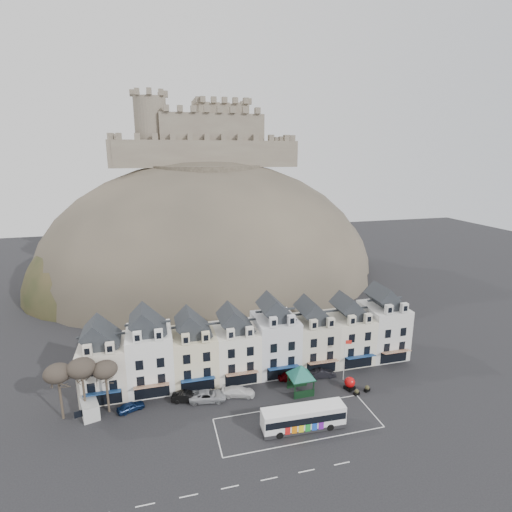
{
  "coord_description": "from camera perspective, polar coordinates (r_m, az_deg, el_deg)",
  "views": [
    {
      "loc": [
        -15.49,
        -42.65,
        35.51
      ],
      "look_at": [
        2.2,
        24.0,
        17.84
      ],
      "focal_mm": 28.0,
      "sensor_mm": 36.0,
      "label": 1
    }
  ],
  "objects": [
    {
      "name": "car_navy",
      "position": [
        63.23,
        -17.45,
        -19.83
      ],
      "size": [
        4.11,
        2.81,
        1.3
      ],
      "primitive_type": "imported",
      "rotation": [
        0.0,
        0.0,
        1.94
      ],
      "color": "#0D1E44",
      "rests_on": "ground"
    },
    {
      "name": "castle_hill",
      "position": [
        118.28,
        -6.05,
        -3.13
      ],
      "size": [
        100.0,
        76.0,
        68.0
      ],
      "color": "#3D392F",
      "rests_on": "ground"
    },
    {
      "name": "bus",
      "position": [
        57.29,
        6.78,
        -21.85
      ],
      "size": [
        11.29,
        3.0,
        3.16
      ],
      "rotation": [
        0.0,
        0.0,
        -0.03
      ],
      "color": "#262628",
      "rests_on": "ground"
    },
    {
      "name": "townhouse_terrace",
      "position": [
        67.78,
        0.07,
        -12.1
      ],
      "size": [
        54.4,
        9.35,
        11.8
      ],
      "color": "silver",
      "rests_on": "ground"
    },
    {
      "name": "tree_left_near",
      "position": [
        60.99,
        -20.77,
        -14.99
      ],
      "size": [
        3.43,
        3.43,
        7.84
      ],
      "color": "#383023",
      "rests_on": "ground"
    },
    {
      "name": "tree_left_far",
      "position": [
        61.86,
        -26.51,
        -14.82
      ],
      "size": [
        3.61,
        3.61,
        8.24
      ],
      "color": "#383023",
      "rests_on": "ground"
    },
    {
      "name": "car_black",
      "position": [
        63.25,
        -9.82,
        -19.21
      ],
      "size": [
        4.78,
        2.69,
        1.49
      ],
      "primitive_type": "imported",
      "rotation": [
        0.0,
        0.0,
        1.31
      ],
      "color": "black",
      "rests_on": "ground"
    },
    {
      "name": "car_white",
      "position": [
        63.67,
        -2.52,
        -18.77
      ],
      "size": [
        5.32,
        3.37,
        1.43
      ],
      "primitive_type": "imported",
      "rotation": [
        0.0,
        0.0,
        1.27
      ],
      "color": "white",
      "rests_on": "ground"
    },
    {
      "name": "bus_shelter",
      "position": [
        63.26,
        6.44,
        -16.04
      ],
      "size": [
        7.29,
        7.29,
        4.62
      ],
      "rotation": [
        0.0,
        0.0,
        0.01
      ],
      "color": "black",
      "rests_on": "ground"
    },
    {
      "name": "car_silver",
      "position": [
        62.99,
        -6.9,
        -19.21
      ],
      "size": [
        5.79,
        3.34,
        1.55
      ],
      "primitive_type": "imported",
      "rotation": [
        0.0,
        0.0,
        1.42
      ],
      "color": "#A5A8AD",
      "rests_on": "ground"
    },
    {
      "name": "car_charcoal",
      "position": [
        68.87,
        9.46,
        -16.21
      ],
      "size": [
        4.35,
        1.78,
        1.4
      ],
      "primitive_type": "imported",
      "rotation": [
        0.0,
        0.0,
        1.5
      ],
      "color": "black",
      "rests_on": "ground"
    },
    {
      "name": "flagpole",
      "position": [
        67.2,
        12.6,
        -13.86
      ],
      "size": [
        1.01,
        0.34,
        7.21
      ],
      "rotation": [
        0.0,
        0.0,
        -0.28
      ],
      "color": "silver",
      "rests_on": "ground"
    },
    {
      "name": "white_van",
      "position": [
        64.34,
        -22.74,
        -19.19
      ],
      "size": [
        3.36,
        5.27,
        2.23
      ],
      "rotation": [
        0.0,
        0.0,
        0.27
      ],
      "color": "silver",
      "rests_on": "ground"
    },
    {
      "name": "planter_east",
      "position": [
        65.75,
        14.18,
        -18.35
      ],
      "size": [
        0.98,
        0.64,
        0.91
      ],
      "rotation": [
        0.0,
        0.0,
        0.18
      ],
      "color": "black",
      "rests_on": "ground"
    },
    {
      "name": "tree_left_mid",
      "position": [
        61.11,
        -23.71,
        -14.5
      ],
      "size": [
        3.78,
        3.78,
        8.64
      ],
      "color": "#383023",
      "rests_on": "ground"
    },
    {
      "name": "ground",
      "position": [
        57.62,
        4.39,
        -23.72
      ],
      "size": [
        300.0,
        300.0,
        0.0
      ],
      "primitive_type": "plane",
      "color": "black",
      "rests_on": "ground"
    },
    {
      "name": "car_maroon",
      "position": [
        67.88,
        4.93,
        -16.5
      ],
      "size": [
        4.52,
        2.11,
        1.5
      ],
      "primitive_type": "imported",
      "rotation": [
        0.0,
        0.0,
        1.65
      ],
      "color": "#500408",
      "rests_on": "ground"
    },
    {
      "name": "planter_west",
      "position": [
        66.94,
        15.59,
        -17.78
      ],
      "size": [
        1.1,
        0.82,
        0.99
      ],
      "rotation": [
        0.0,
        0.0,
        0.38
      ],
      "color": "black",
      "rests_on": "ground"
    },
    {
      "name": "red_buoy",
      "position": [
        66.55,
        13.24,
        -17.27
      ],
      "size": [
        1.77,
        1.77,
        2.01
      ],
      "rotation": [
        0.0,
        0.0,
        0.4
      ],
      "color": "black",
      "rests_on": "ground"
    },
    {
      "name": "coach_bay_markings",
      "position": [
        59.11,
        5.94,
        -22.64
      ],
      "size": [
        22.0,
        7.5,
        0.01
      ],
      "primitive_type": "cube",
      "color": "silver",
      "rests_on": "ground"
    },
    {
      "name": "castle",
      "position": [
        119.75,
        -7.48,
        16.49
      ],
      "size": [
        50.2,
        22.2,
        22.0
      ],
      "color": "#695D50",
      "rests_on": "ground"
    }
  ]
}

